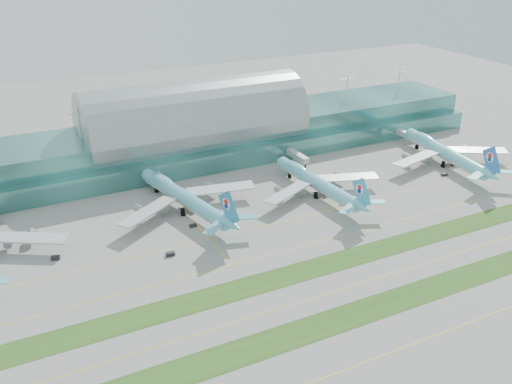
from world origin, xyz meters
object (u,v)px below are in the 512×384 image
terminal (195,133)px  airliner_d (444,151)px  airliner_b (183,196)px  airliner_c (316,182)px

terminal → airliner_d: 134.66m
terminal → airliner_b: (-28.94, -58.59, -7.47)m
airliner_b → airliner_c: bearing=-22.7°
terminal → airliner_b: 65.77m
airliner_c → airliner_b: bearing=165.6°
airliner_b → airliner_d: bearing=-15.7°
terminal → airliner_b: terminal is taller
airliner_c → terminal: bearing=111.9°
airliner_d → terminal: bearing=157.3°
terminal → airliner_c: size_ratio=4.63×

